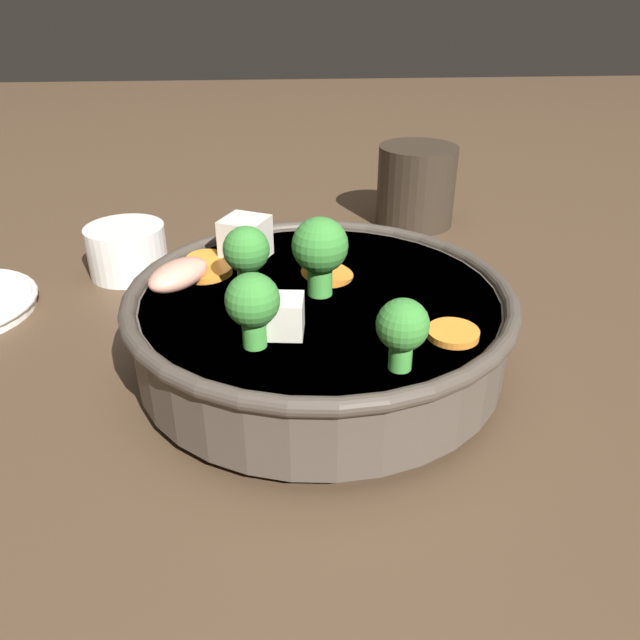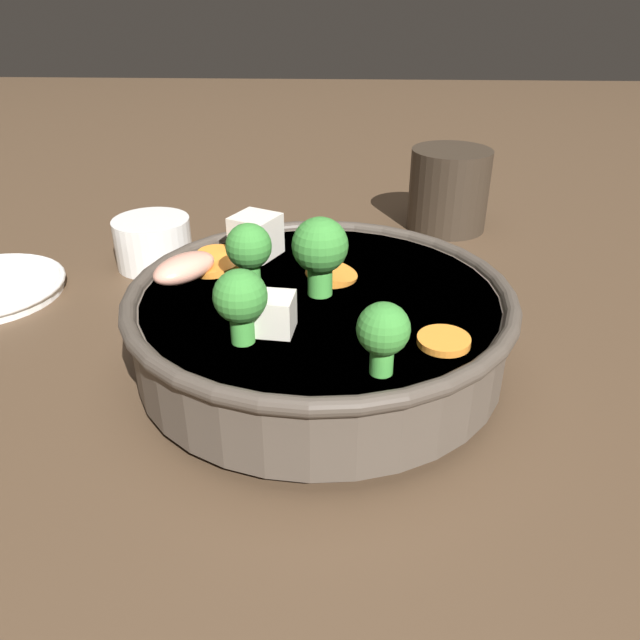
# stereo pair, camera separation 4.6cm
# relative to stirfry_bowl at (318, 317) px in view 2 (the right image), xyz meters

# --- Properties ---
(ground_plane) EXTENTS (3.00, 3.00, 0.00)m
(ground_plane) POSITION_rel_stirfry_bowl_xyz_m (0.00, -0.00, -0.04)
(ground_plane) COLOR #4C3826
(stirfry_bowl) EXTENTS (0.28, 0.28, 0.12)m
(stirfry_bowl) POSITION_rel_stirfry_bowl_xyz_m (0.00, 0.00, 0.00)
(stirfry_bowl) COLOR #51473D
(stirfry_bowl) RESTS_ON ground_plane
(tea_cup) EXTENTS (0.08, 0.08, 0.05)m
(tea_cup) POSITION_rel_stirfry_bowl_xyz_m (0.19, 0.18, -0.02)
(tea_cup) COLOR white
(tea_cup) RESTS_ON ground_plane
(dark_mug) EXTENTS (0.12, 0.09, 0.09)m
(dark_mug) POSITION_rel_stirfry_bowl_xyz_m (0.31, -0.14, 0.00)
(dark_mug) COLOR #33281E
(dark_mug) RESTS_ON ground_plane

